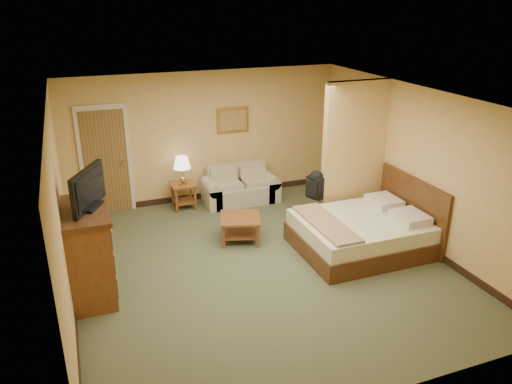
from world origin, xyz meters
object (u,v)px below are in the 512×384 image
loveseat (240,190)px  coffee_table (240,223)px  dresser (89,252)px  bed (365,232)px

loveseat → coffee_table: loveseat is taller
loveseat → coffee_table: 1.74m
loveseat → coffee_table: bearing=-109.1°
loveseat → dresser: dresser is taller
loveseat → bed: (1.24, -2.67, 0.06)m
loveseat → bed: 2.94m
dresser → bed: dresser is taller
bed → coffee_table: bearing=150.5°
dresser → bed: bearing=-2.4°
loveseat → dresser: (-3.05, -2.49, 0.41)m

